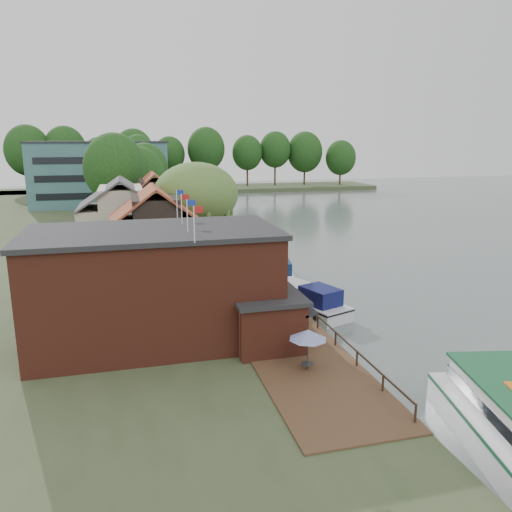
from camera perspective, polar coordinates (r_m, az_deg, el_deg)
ground at (r=38.83m, az=13.28°, el=-7.75°), size 260.00×260.00×0.00m
land_bank at (r=69.31m, az=-24.77°, el=1.06°), size 50.00×140.00×1.00m
quay_deck at (r=44.75m, az=-1.83°, el=-3.15°), size 6.00×50.00×0.10m
quay_rail at (r=45.74m, az=1.32°, el=-2.20°), size 0.20×49.00×1.00m
pub at (r=32.36m, az=-7.93°, el=-3.09°), size 20.00×11.00×7.30m
hotel_block at (r=102.19m, az=-17.37°, el=9.00°), size 25.40×12.40×12.30m
cottage_a at (r=46.71m, az=-11.39°, el=2.59°), size 8.60×7.60×8.50m
cottage_b at (r=56.51m, az=-15.06°, el=4.22°), size 9.60×8.60×8.50m
cottage_c at (r=65.51m, az=-11.54°, el=5.59°), size 7.60×7.60×8.50m
willow at (r=51.89m, az=-6.80°, el=4.89°), size 8.60×8.60×10.43m
umbrella_0 at (r=28.23m, az=5.91°, el=-10.62°), size 2.13×2.13×2.38m
umbrella_1 at (r=32.26m, az=4.33°, el=-7.47°), size 2.05×2.05×2.38m
umbrella_2 at (r=34.11m, az=3.07°, el=-6.28°), size 2.00×2.00×2.38m
umbrella_3 at (r=37.48m, az=1.87°, el=-4.45°), size 2.17×2.17×2.38m
umbrella_4 at (r=39.91m, az=-0.41°, el=-3.34°), size 2.40×2.40×2.38m
umbrella_5 at (r=42.16m, az=0.56°, el=-2.43°), size 2.36×2.36×2.38m
cruiser_0 at (r=40.90m, az=5.63°, el=-4.60°), size 6.31×10.31×2.38m
cruiser_1 at (r=50.11m, az=2.56°, el=-1.34°), size 4.46×9.34×2.14m
cruiser_2 at (r=60.26m, az=-0.31°, el=1.33°), size 5.08×10.57×2.47m
swan at (r=26.28m, az=18.38°, el=-18.31°), size 0.44×0.44×0.44m
bank_tree_0 at (r=73.80m, az=-15.76°, el=8.18°), size 8.60×8.60×13.57m
bank_tree_1 at (r=80.76m, az=-13.30°, el=8.04°), size 8.48×8.48×11.67m
bank_tree_2 at (r=88.67m, az=-12.54°, el=8.66°), size 8.00×8.00×12.10m
bank_tree_3 at (r=111.45m, az=-14.64°, el=9.67°), size 7.27×7.27×13.07m
bank_tree_4 at (r=120.03m, az=-13.22°, el=10.13°), size 8.31×8.31×13.70m
bank_tree_5 at (r=126.14m, az=-14.91°, el=9.83°), size 8.70×8.70×12.22m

